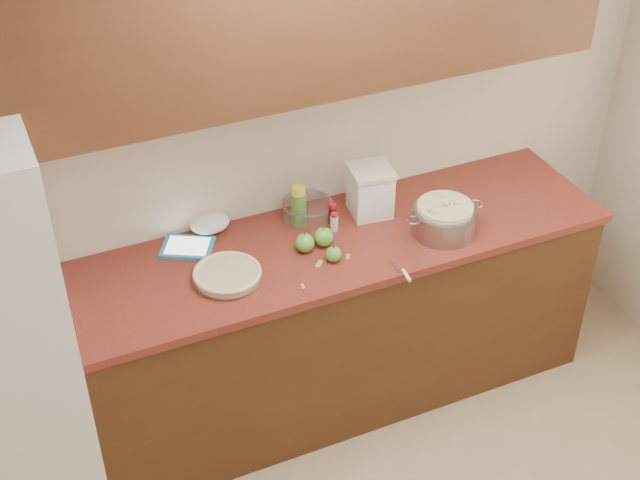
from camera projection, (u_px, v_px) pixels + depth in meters
name	position (u px, v px, depth m)	size (l,w,h in m)	color
room_shell	(525.00, 416.00, 2.55)	(3.60, 3.60, 3.60)	tan
counter_run	(317.00, 324.00, 4.13)	(2.64, 0.68, 0.92)	#492614
upper_cabinets	(300.00, 3.00, 3.37)	(2.60, 0.34, 0.70)	#512B19
pie	(227.00, 275.00, 3.65)	(0.29, 0.29, 0.05)	silver
colander	(444.00, 219.00, 3.90)	(0.38, 0.28, 0.14)	gray
flour_canister	(370.00, 190.00, 3.99)	(0.21, 0.21, 0.23)	white
tablet	(188.00, 247.00, 3.83)	(0.27, 0.25, 0.02)	#2786BB
paring_knife	(405.00, 274.00, 3.68)	(0.03, 0.16, 0.02)	gray
lemon_bottle	(299.00, 206.00, 3.94)	(0.07, 0.07, 0.19)	#4C8C38
cinnamon_shaker	(334.00, 222.00, 3.92)	(0.04, 0.04, 0.09)	beige
vanilla_bottle	(333.00, 214.00, 3.96)	(0.04, 0.04, 0.10)	black
mixing_bowl	(307.00, 209.00, 4.00)	(0.23, 0.23, 0.09)	silver
paper_towel	(209.00, 223.00, 3.93)	(0.18, 0.15, 0.07)	white
apple_left	(305.00, 243.00, 3.80)	(0.08, 0.08, 0.10)	#559E30
apple_center	(324.00, 237.00, 3.83)	(0.09, 0.09, 0.10)	#559E30
apple_front	(333.00, 254.00, 3.75)	(0.07, 0.07, 0.08)	#559E30
peel_a	(348.00, 257.00, 3.79)	(0.04, 0.01, 0.00)	#88A651
peel_b	(319.00, 264.00, 3.75)	(0.05, 0.02, 0.00)	#88A651
peel_c	(303.00, 286.00, 3.62)	(0.03, 0.01, 0.00)	#88A651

